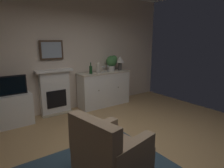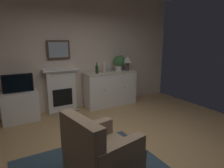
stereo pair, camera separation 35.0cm
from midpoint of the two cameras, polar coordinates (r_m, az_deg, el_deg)
The scene contains 15 objects.
ground_plane at distance 3.41m, azimuth 2.80°, elevation -19.61°, with size 5.98×5.00×0.10m, color tan.
wall_rear at distance 5.06m, azimuth -14.77°, elevation 9.07°, with size 5.98×0.06×2.96m, color beige.
fireplace_unit at distance 4.94m, azimuth -18.52°, elevation -2.25°, with size 0.87×0.30×1.10m.
framed_picture at distance 4.83m, azimuth -19.54°, elevation 9.49°, with size 0.55×0.04×0.45m.
sideboard_cabinet at distance 5.32m, azimuth -4.23°, elevation -1.41°, with size 1.46×0.49×0.94m.
table_lamp at distance 5.48m, azimuth 0.56°, elevation 7.00°, with size 0.26×0.26×0.40m.
wine_bottle at distance 4.96m, azimuth -8.35°, elevation 4.25°, with size 0.08×0.08×0.29m.
wine_glass_left at distance 5.13m, azimuth -4.78°, elevation 4.78°, with size 0.07×0.07×0.16m.
wine_glass_center at distance 5.25m, azimuth -4.17°, elevation 4.98°, with size 0.07×0.07×0.16m.
wine_glass_right at distance 5.31m, azimuth -3.13°, elevation 5.07°, with size 0.07×0.07×0.16m.
vase_decorative at distance 5.05m, azimuth -6.14°, elevation 4.83°, with size 0.11×0.11×0.28m.
tv_cabinet at distance 4.67m, azimuth -29.27°, elevation -6.80°, with size 0.75×0.42×0.68m.
tv_set at distance 4.51m, azimuth -29.98°, elevation -0.42°, with size 0.62×0.07×0.40m.
potted_plant_small at distance 5.38m, azimuth -1.89°, elevation 6.64°, with size 0.30×0.30×0.43m.
armchair at distance 2.59m, azimuth -4.82°, elevation -19.88°, with size 0.93×0.90×0.92m.
Camera 1 is at (-1.94, -2.16, 1.78)m, focal length 30.78 mm.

